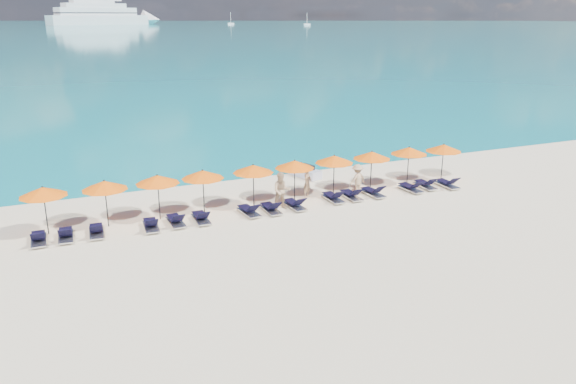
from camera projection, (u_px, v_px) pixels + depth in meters
name	position (u px, v px, depth m)	size (l,w,h in m)	color
ground	(314.00, 236.00, 25.22)	(1400.00, 1400.00, 0.00)	beige
sea	(46.00, 24.00, 602.98)	(1600.00, 1300.00, 0.01)	#1FA9B2
cruise_ship	(109.00, 16.00, 582.28)	(122.88, 63.58, 34.58)	silver
sailboat_near	(231.00, 23.00, 595.21)	(6.76, 2.25, 12.39)	silver
sailboat_far	(307.00, 24.00, 548.88)	(6.55, 2.18, 12.00)	silver
jetski	(305.00, 172.00, 34.30)	(1.46, 2.34, 0.78)	silver
beachgoer_a	(307.00, 183.00, 30.36)	(0.59, 0.39, 1.62)	tan
beachgoer_b	(282.00, 191.00, 28.43)	(0.94, 0.54, 1.93)	tan
beachgoer_c	(357.00, 179.00, 30.83)	(1.10, 0.51, 1.71)	tan
umbrella_0	(43.00, 192.00, 24.82)	(2.10, 2.10, 2.28)	black
umbrella_1	(105.00, 185.00, 25.75)	(2.10, 2.10, 2.28)	black
umbrella_2	(157.00, 179.00, 26.67)	(2.10, 2.10, 2.28)	black
umbrella_3	(203.00, 174.00, 27.50)	(2.10, 2.10, 2.28)	black
umbrella_4	(253.00, 169.00, 28.49)	(2.10, 2.10, 2.28)	black
umbrella_5	(295.00, 164.00, 29.35)	(2.10, 2.10, 2.28)	black
umbrella_6	(334.00, 159.00, 30.40)	(2.10, 2.10, 2.28)	black
umbrella_7	(372.00, 155.00, 31.27)	(2.10, 2.10, 2.28)	black
umbrella_8	(409.00, 151.00, 32.32)	(2.10, 2.10, 2.28)	black
umbrella_9	(444.00, 148.00, 33.01)	(2.10, 2.10, 2.28)	black
lounger_0	(38.00, 238.00, 24.30)	(0.63, 1.70, 0.66)	silver
lounger_1	(66.00, 235.00, 24.71)	(0.70, 1.73, 0.66)	silver
lounger_2	(96.00, 231.00, 25.16)	(0.73, 1.74, 0.66)	silver
lounger_3	(151.00, 225.00, 25.89)	(0.73, 1.74, 0.66)	silver
lounger_4	(176.00, 220.00, 26.44)	(0.67, 1.72, 0.66)	silver
lounger_5	(201.00, 217.00, 26.82)	(0.65, 1.71, 0.66)	silver
lounger_6	(249.00, 211.00, 27.77)	(0.79, 1.75, 0.66)	silver
lounger_7	(271.00, 208.00, 28.11)	(0.63, 1.70, 0.66)	silver
lounger_8	(295.00, 204.00, 28.69)	(0.74, 1.74, 0.66)	silver
lounger_9	(333.00, 197.00, 29.81)	(0.62, 1.70, 0.66)	silver
lounger_10	(351.00, 195.00, 30.20)	(0.63, 1.71, 0.66)	silver
lounger_11	(373.00, 192.00, 30.68)	(0.75, 1.74, 0.66)	silver
lounger_12	(411.00, 187.00, 31.49)	(0.72, 1.74, 0.66)	silver
lounger_13	(426.00, 184.00, 32.08)	(0.70, 1.73, 0.66)	silver
lounger_14	(447.00, 184.00, 32.23)	(0.66, 1.71, 0.66)	silver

